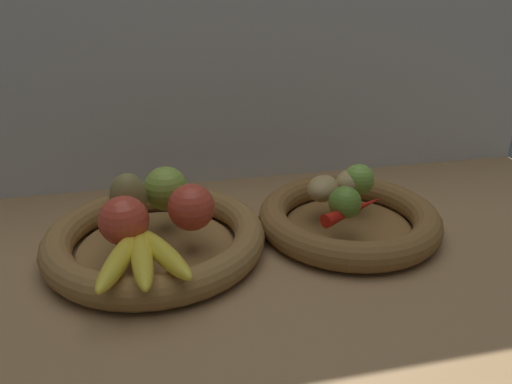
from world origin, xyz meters
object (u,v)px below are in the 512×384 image
pear_brown (128,198)px  potato_back (351,181)px  fruit_bowl_right (348,218)px  fruit_bowl_left (156,239)px  banana_bunch_front (142,255)px  chili_pepper (355,209)px  apple_red_front (124,221)px  potato_oblong (323,188)px  apple_red_right (191,207)px  apple_green_back (166,189)px  lime_near (345,202)px  lime_far (359,179)px

pear_brown → potato_back: size_ratio=1.16×
fruit_bowl_right → pear_brown: (-36.75, 1.85, 6.71)cm
fruit_bowl_left → banana_bunch_front: size_ratio=2.07×
pear_brown → chili_pepper: 36.63cm
apple_red_front → potato_oblong: bearing=13.7°
apple_red_right → potato_oblong: 24.18cm
banana_bunch_front → potato_oblong: potato_oblong is taller
fruit_bowl_left → potato_oblong: (29.25, 3.03, 4.79)cm
apple_green_back → banana_bunch_front: apple_green_back is taller
chili_pepper → apple_red_right: bearing=150.9°
potato_oblong → potato_back: potato_back is taller
potato_oblong → lime_near: 7.32cm
apple_red_right → potato_back: 30.46cm
banana_bunch_front → potato_oblong: (31.14, 14.74, 0.71)cm
apple_red_right → lime_far: bearing=12.7°
banana_bunch_front → chili_pepper: banana_bunch_front is taller
lime_far → chili_pepper: 9.12cm
fruit_bowl_left → lime_far: bearing=6.6°
pear_brown → banana_bunch_front: pear_brown is taller
apple_red_front → banana_bunch_front: 7.32cm
apple_green_back → pear_brown: (-5.97, -3.50, 0.40)cm
fruit_bowl_left → potato_back: (35.31, 4.76, 4.87)cm
lime_far → chili_pepper: size_ratio=0.39×
apple_red_front → potato_oblong: (33.41, 8.14, -1.49)cm
chili_pepper → apple_red_front: bearing=155.3°
fruit_bowl_left → banana_bunch_front: bearing=-99.2°
fruit_bowl_right → banana_bunch_front: 37.16cm
apple_red_right → fruit_bowl_left: bearing=155.1°
pear_brown → potato_oblong: (32.86, 1.18, -1.93)cm
pear_brown → lime_near: bearing=-10.1°
apple_red_front → potato_back: (39.47, 9.87, -1.41)cm
chili_pepper → apple_green_back: bearing=136.3°
chili_pepper → potato_back: bearing=45.0°
apple_red_right → potato_oblong: (23.44, 5.73, -1.48)cm
pear_brown → fruit_bowl_left: bearing=-27.1°
lime_near → lime_far: bearing=54.2°
fruit_bowl_right → apple_red_right: bearing=-174.4°
apple_red_right → apple_green_back: 8.75cm
apple_green_back → potato_oblong: bearing=-4.9°
apple_red_front → apple_green_back: bearing=58.0°
fruit_bowl_left → potato_back: bearing=7.7°
potato_oblong → lime_near: bearing=-81.4°
banana_bunch_front → lime_near: lime_near is taller
potato_back → lime_near: (-4.96, -8.95, 0.42)cm
apple_green_back → chili_pepper: apple_green_back is taller
apple_red_right → chili_pepper: 26.79cm
pear_brown → apple_green_back: bearing=30.4°
lime_near → lime_far: lime_far is taller
banana_bunch_front → lime_near: (32.24, 7.51, 1.21)cm
apple_green_back → fruit_bowl_left: bearing=-113.9°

